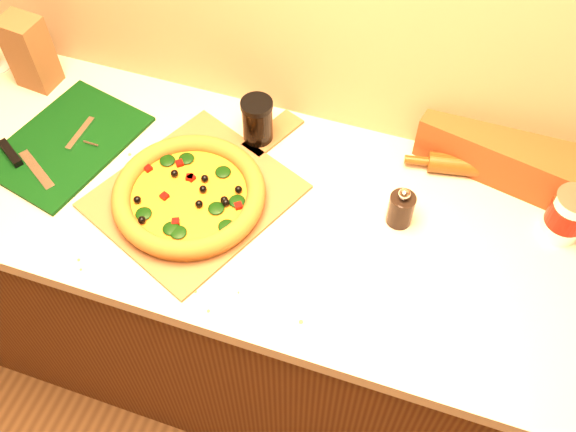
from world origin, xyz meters
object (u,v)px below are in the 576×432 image
at_px(pizza, 189,195).
at_px(dark_jar, 257,121).
at_px(pepper_grinder, 401,208).
at_px(pizza_peel, 199,192).
at_px(coffee_canister, 568,215).
at_px(cutting_board, 66,143).
at_px(rolling_pin, 481,167).

distance_m(pizza, dark_jar, 0.26).
bearing_deg(dark_jar, pepper_grinder, -18.83).
relative_size(pizza_peel, coffee_canister, 4.93).
xyz_separation_m(pizza_peel, pepper_grinder, (0.47, 0.08, 0.04)).
bearing_deg(cutting_board, dark_jar, 34.95).
height_order(pizza, pepper_grinder, pepper_grinder).
distance_m(cutting_board, pepper_grinder, 0.86).
bearing_deg(pizza_peel, dark_jar, 94.39).
distance_m(pepper_grinder, dark_jar, 0.42).
bearing_deg(pizza_peel, rolling_pin, 47.30).
bearing_deg(pizza, coffee_canister, 13.37).
xyz_separation_m(coffee_canister, dark_jar, (-0.76, 0.05, 0.00)).
xyz_separation_m(pizza, rolling_pin, (0.64, 0.31, -0.01)).
bearing_deg(cutting_board, pepper_grinder, 16.56).
bearing_deg(coffee_canister, cutting_board, -173.93).
xyz_separation_m(rolling_pin, coffee_canister, (0.20, -0.11, 0.04)).
bearing_deg(pepper_grinder, pizza, -167.01).
bearing_deg(cutting_board, rolling_pin, 27.29).
xyz_separation_m(pizza, cutting_board, (-0.38, 0.07, -0.03)).
height_order(pizza_peel, coffee_canister, coffee_canister).
height_order(cutting_board, dark_jar, dark_jar).
bearing_deg(pepper_grinder, coffee_canister, 13.89).
distance_m(pepper_grinder, rolling_pin, 0.26).
bearing_deg(pizza, rolling_pin, 26.17).
relative_size(pizza, pepper_grinder, 3.21).
bearing_deg(rolling_pin, pizza, -153.83).
bearing_deg(cutting_board, coffee_canister, 19.91).
xyz_separation_m(pizza_peel, cutting_board, (-0.39, 0.03, 0.00)).
distance_m(cutting_board, dark_jar, 0.50).
bearing_deg(pepper_grinder, pizza_peel, -171.00).
relative_size(cutting_board, coffee_canister, 3.42).
height_order(pizza_peel, rolling_pin, rolling_pin).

